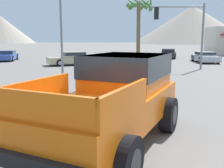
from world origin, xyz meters
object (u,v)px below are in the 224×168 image
at_px(parked_car_blue, 7,55).
at_px(palm_tree_leaning, 140,13).
at_px(street_lamp_post, 60,0).
at_px(orange_pickup_truck, 117,94).
at_px(parked_car_dark, 168,53).
at_px(parked_car_silver, 205,57).
at_px(parked_car_tan, 73,58).
at_px(traffic_light_main, 181,23).

height_order(parked_car_blue, palm_tree_leaning, palm_tree_leaning).
bearing_deg(palm_tree_leaning, street_lamp_post, -123.30).
xyz_separation_m(orange_pickup_truck, street_lamp_post, (-3.54, 10.43, 3.58)).
bearing_deg(parked_car_dark, orange_pickup_truck, -90.31).
height_order(parked_car_dark, palm_tree_leaning, palm_tree_leaning).
bearing_deg(parked_car_dark, parked_car_silver, -52.34).
xyz_separation_m(orange_pickup_truck, palm_tree_leaning, (1.93, 18.75, 3.58)).
height_order(parked_car_blue, parked_car_tan, parked_car_tan).
bearing_deg(parked_car_tan, street_lamp_post, 158.99).
bearing_deg(orange_pickup_truck, street_lamp_post, 132.21).
height_order(parked_car_tan, traffic_light_main, traffic_light_main).
relative_size(parked_car_tan, palm_tree_leaning, 0.78).
bearing_deg(street_lamp_post, palm_tree_leaning, 56.70).
bearing_deg(street_lamp_post, parked_car_blue, 125.42).
distance_m(parked_car_silver, parked_car_blue, 21.43).
xyz_separation_m(parked_car_blue, parked_car_tan, (8.17, -4.65, 0.05)).
height_order(parked_car_silver, traffic_light_main, traffic_light_main).
bearing_deg(traffic_light_main, parked_car_blue, -24.36).
relative_size(parked_car_silver, parked_car_blue, 1.00).
xyz_separation_m(parked_car_blue, parked_car_dark, (18.68, 4.26, 0.02)).
relative_size(parked_car_blue, palm_tree_leaning, 0.74).
bearing_deg(parked_car_tan, orange_pickup_truck, 166.93).
relative_size(orange_pickup_truck, parked_car_dark, 1.13).
distance_m(traffic_light_main, street_lamp_post, 9.70).
bearing_deg(traffic_light_main, parked_car_tan, -19.26).
bearing_deg(parked_car_blue, palm_tree_leaning, 152.59).
xyz_separation_m(parked_car_dark, street_lamp_post, (-9.81, -16.73, 4.13)).
height_order(orange_pickup_truck, parked_car_blue, orange_pickup_truck).
distance_m(orange_pickup_truck, parked_car_dark, 27.88).
bearing_deg(traffic_light_main, parked_car_silver, -122.78).
relative_size(parked_car_blue, parked_car_tan, 0.94).
distance_m(parked_car_silver, parked_car_tan, 13.57).
distance_m(parked_car_dark, traffic_light_main, 12.55).
bearing_deg(orange_pickup_truck, palm_tree_leaning, 107.61).
relative_size(orange_pickup_truck, parked_car_tan, 1.11).
distance_m(parked_car_silver, street_lamp_post, 17.13).
height_order(orange_pickup_truck, parked_car_silver, orange_pickup_truck).
relative_size(parked_car_silver, parked_car_dark, 0.96).
height_order(parked_car_tan, palm_tree_leaning, palm_tree_leaning).
bearing_deg(palm_tree_leaning, parked_car_silver, 20.38).
relative_size(parked_car_blue, parked_car_dark, 0.96).
bearing_deg(parked_car_dark, street_lamp_post, -107.69).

